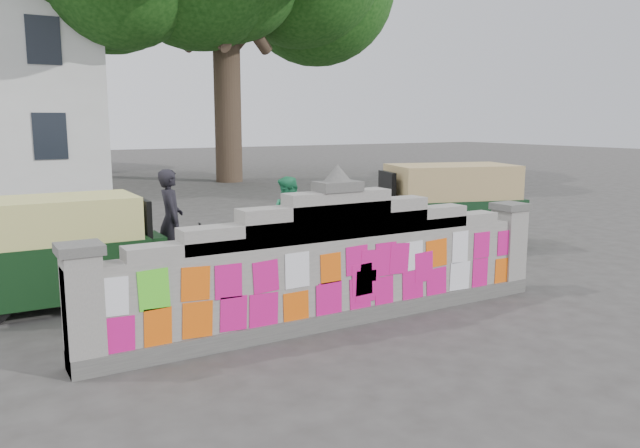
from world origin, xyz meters
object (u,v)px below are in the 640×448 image
(cyclist_rider, at_px, (172,235))
(pedestrian, at_px, (289,222))
(cyclist_bike, at_px, (172,255))
(rickshaw_left, at_px, (62,249))
(rickshaw_right, at_px, (447,206))

(cyclist_rider, xyz_separation_m, pedestrian, (2.11, 0.08, 0.02))
(cyclist_bike, bearing_deg, cyclist_rider, 0.00)
(pedestrian, height_order, rickshaw_left, pedestrian)
(pedestrian, distance_m, rickshaw_right, 3.43)
(cyclist_rider, xyz_separation_m, rickshaw_left, (-1.64, -0.28, 0.00))
(rickshaw_right, bearing_deg, pedestrian, 13.09)
(rickshaw_left, bearing_deg, rickshaw_right, 2.05)
(cyclist_bike, relative_size, rickshaw_left, 0.64)
(cyclist_rider, relative_size, rickshaw_left, 0.57)
(cyclist_bike, distance_m, pedestrian, 2.13)
(cyclist_bike, distance_m, cyclist_rider, 0.32)
(cyclist_rider, height_order, rickshaw_right, rickshaw_right)
(rickshaw_left, xyz_separation_m, rickshaw_right, (7.17, 0.16, 0.09))
(cyclist_bike, height_order, cyclist_rider, cyclist_rider)
(cyclist_bike, bearing_deg, rickshaw_left, 111.15)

